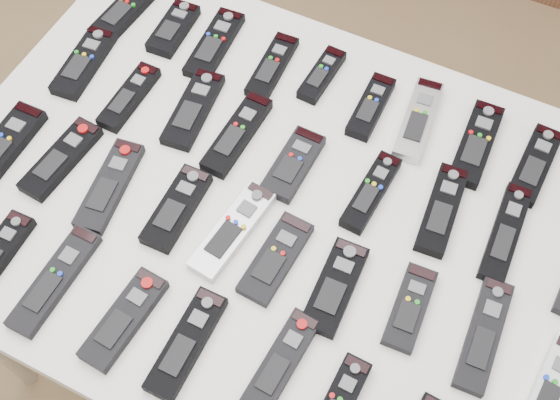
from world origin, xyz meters
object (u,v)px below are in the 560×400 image
at_px(remote_22, 177,208).
at_px(remote_34, 281,363).
at_px(remote_0, 126,10).
at_px(remote_11, 129,97).
at_px(remote_6, 418,120).
at_px(remote_20, 61,159).
at_px(remote_12, 193,109).
at_px(remote_14, 293,164).
at_px(remote_26, 410,308).
at_px(remote_8, 535,165).
at_px(remote_24, 276,258).
at_px(remote_5, 371,107).
at_px(remote_13, 237,134).
at_px(remote_31, 55,280).
at_px(remote_10, 84,63).
at_px(remote_23, 233,230).
at_px(remote_4, 322,75).
at_px(remote_21, 110,186).
at_px(remote_19, 5,145).
at_px(remote_1, 173,29).
at_px(remote_17, 505,233).
at_px(remote_15, 371,192).
at_px(remote_16, 442,210).
at_px(remote_25, 335,287).
at_px(remote_7, 476,144).
at_px(remote_32, 124,319).
at_px(remote_28, 550,389).
at_px(remote_33, 187,343).
at_px(remote_27, 484,335).
at_px(remote_2, 214,44).
at_px(remote_3, 272,66).

bearing_deg(remote_22, remote_34, -31.70).
relative_size(remote_0, remote_11, 1.14).
distance_m(remote_6, remote_20, 0.68).
xyz_separation_m(remote_12, remote_14, (0.23, -0.03, 0.00)).
bearing_deg(remote_26, remote_8, 70.41).
height_order(remote_20, remote_24, remote_20).
bearing_deg(remote_5, remote_12, -153.93).
height_order(remote_0, remote_13, same).
distance_m(remote_20, remote_31, 0.25).
bearing_deg(remote_10, remote_23, -30.00).
bearing_deg(remote_26, remote_4, 127.60).
xyz_separation_m(remote_21, remote_24, (0.34, 0.00, -0.00)).
distance_m(remote_19, remote_26, 0.80).
bearing_deg(remote_10, remote_1, 48.76).
distance_m(remote_10, remote_17, 0.88).
distance_m(remote_12, remote_23, 0.28).
height_order(remote_11, remote_12, remote_11).
height_order(remote_15, remote_17, remote_15).
xyz_separation_m(remote_16, remote_23, (-0.31, -0.20, -0.00)).
bearing_deg(remote_25, remote_24, 175.56).
bearing_deg(remote_16, remote_22, -158.70).
bearing_deg(remote_25, remote_7, 70.26).
xyz_separation_m(remote_17, remote_24, (-0.34, -0.22, -0.00)).
bearing_deg(remote_21, remote_5, 38.25).
distance_m(remote_25, remote_32, 0.35).
bearing_deg(remote_28, remote_33, -156.15).
bearing_deg(remote_6, remote_26, -77.21).
bearing_deg(remote_7, remote_13, -158.75).
relative_size(remote_14, remote_16, 0.85).
bearing_deg(remote_4, remote_24, -73.53).
xyz_separation_m(remote_10, remote_17, (0.88, 0.01, -0.00)).
bearing_deg(remote_4, remote_27, -36.58).
bearing_deg(remote_2, remote_10, -146.69).
height_order(remote_7, remote_14, remote_7).
xyz_separation_m(remote_22, remote_23, (0.11, 0.01, -0.00)).
relative_size(remote_4, remote_28, 0.78).
xyz_separation_m(remote_27, remote_28, (0.12, -0.04, 0.00)).
xyz_separation_m(remote_3, remote_25, (0.31, -0.38, 0.00)).
bearing_deg(remote_13, remote_27, -15.92).
height_order(remote_16, remote_25, remote_16).
bearing_deg(remote_31, remote_22, 62.30).
bearing_deg(remote_5, remote_1, 178.13).
relative_size(remote_1, remote_23, 0.71).
bearing_deg(remote_24, remote_12, 146.32).
bearing_deg(remote_33, remote_12, 118.22).
distance_m(remote_5, remote_23, 0.37).
relative_size(remote_14, remote_17, 0.77).
xyz_separation_m(remote_11, remote_16, (0.64, 0.03, 0.00)).
height_order(remote_22, remote_27, remote_22).
distance_m(remote_5, remote_6, 0.09).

